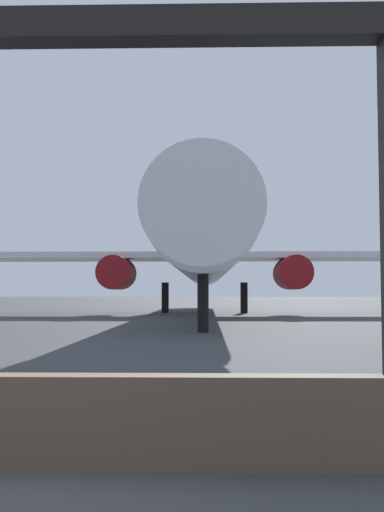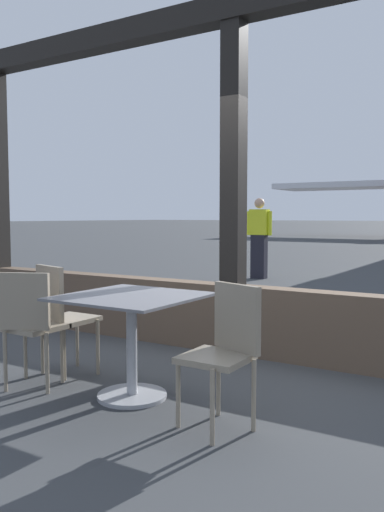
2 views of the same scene
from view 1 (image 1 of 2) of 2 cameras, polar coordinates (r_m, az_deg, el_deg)
ground_plane at (r=44.57m, az=-1.34°, el=-5.06°), size 220.00×220.00×0.00m
airplane at (r=33.80m, az=1.18°, el=0.60°), size 28.49×36.22×10.47m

